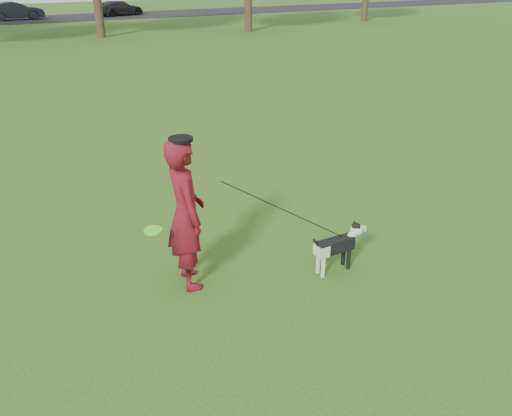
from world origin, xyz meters
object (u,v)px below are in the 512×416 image
man (186,215)px  car_mid (16,11)px  dog (339,243)px  car_right (120,8)px

man → car_mid: (1.03, 39.80, -0.33)m
dog → car_right: bearing=80.0°
dog → man: bearing=160.6°
dog → car_mid: size_ratio=0.22×
car_mid → car_right: 8.05m
man → car_right: bearing=-7.7°
man → car_right: size_ratio=0.50×
man → dog: 2.13m
man → car_right: (9.08, 39.80, -0.40)m
man → dog: man is taller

